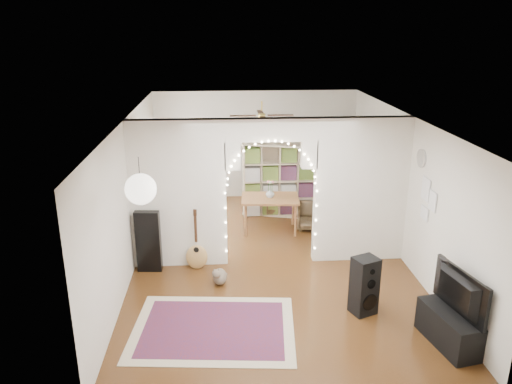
{
  "coord_description": "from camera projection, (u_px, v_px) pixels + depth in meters",
  "views": [
    {
      "loc": [
        -0.87,
        -8.47,
        4.23
      ],
      "look_at": [
        -0.24,
        0.3,
        1.26
      ],
      "focal_mm": 35.0,
      "sensor_mm": 36.0,
      "label": 1
    }
  ],
  "objects": [
    {
      "name": "window",
      "position": [
        145.0,
        161.0,
        10.47
      ],
      "size": [
        0.04,
        1.2,
        1.4
      ],
      "primitive_type": "cube",
      "color": "white",
      "rests_on": "wall_left"
    },
    {
      "name": "ceiling",
      "position": [
        271.0,
        118.0,
        8.56
      ],
      "size": [
        5.0,
        7.5,
        0.02
      ],
      "primitive_type": "cube",
      "color": "white",
      "rests_on": "wall_back"
    },
    {
      "name": "wall_left",
      "position": [
        130.0,
        196.0,
        8.82
      ],
      "size": [
        0.02,
        7.5,
        2.7
      ],
      "primitive_type": "cube",
      "color": "silver",
      "rests_on": "floor"
    },
    {
      "name": "picture_frames",
      "position": [
        427.0,
        200.0,
        8.16
      ],
      "size": [
        0.02,
        0.5,
        0.7
      ],
      "primitive_type": null,
      "color": "white",
      "rests_on": "wall_right"
    },
    {
      "name": "tabby_cat",
      "position": [
        219.0,
        276.0,
        8.51
      ],
      "size": [
        0.35,
        0.54,
        0.36
      ],
      "rotation": [
        0.0,
        0.0,
        -0.38
      ],
      "color": "brown",
      "rests_on": "floor"
    },
    {
      "name": "guitar_case",
      "position": [
        148.0,
        242.0,
        8.85
      ],
      "size": [
        0.44,
        0.18,
        1.14
      ],
      "primitive_type": "cube",
      "rotation": [
        0.0,
        0.0,
        -0.08
      ],
      "color": "black",
      "rests_on": "floor"
    },
    {
      "name": "wall_clock",
      "position": [
        422.0,
        158.0,
        8.35
      ],
      "size": [
        0.03,
        0.31,
        0.31
      ],
      "primitive_type": "cylinder",
      "rotation": [
        0.0,
        1.57,
        0.0
      ],
      "color": "white",
      "rests_on": "wall_right"
    },
    {
      "name": "area_rug",
      "position": [
        214.0,
        328.0,
        7.29
      ],
      "size": [
        2.5,
        1.97,
        0.02
      ],
      "primitive_type": "cube",
      "rotation": [
        0.0,
        0.0,
        -0.09
      ],
      "color": "maroon",
      "rests_on": "floor"
    },
    {
      "name": "floor",
      "position": [
        270.0,
        260.0,
        9.42
      ],
      "size": [
        7.5,
        7.5,
        0.0
      ],
      "primitive_type": "plane",
      "color": "black",
      "rests_on": "ground"
    },
    {
      "name": "fairy_lights",
      "position": [
        271.0,
        184.0,
        8.8
      ],
      "size": [
        1.64,
        0.04,
        1.6
      ],
      "primitive_type": null,
      "color": "#FFEABF",
      "rests_on": "divider_wall"
    },
    {
      "name": "acoustic_guitar",
      "position": [
        196.0,
        247.0,
        8.95
      ],
      "size": [
        0.41,
        0.25,
        0.98
      ],
      "rotation": [
        0.0,
        0.0,
        -0.32
      ],
      "color": "#AD8045",
      "rests_on": "floor"
    },
    {
      "name": "dining_table",
      "position": [
        270.0,
        201.0,
        10.56
      ],
      "size": [
        1.25,
        0.88,
        0.76
      ],
      "rotation": [
        0.0,
        0.0,
        -0.07
      ],
      "color": "brown",
      "rests_on": "floor"
    },
    {
      "name": "wall_back",
      "position": [
        256.0,
        145.0,
        12.53
      ],
      "size": [
        5.0,
        0.02,
        2.7
      ],
      "primitive_type": "cube",
      "color": "silver",
      "rests_on": "floor"
    },
    {
      "name": "ceiling_fan",
      "position": [
        262.0,
        115.0,
        10.54
      ],
      "size": [
        1.1,
        1.1,
        0.3
      ],
      "primitive_type": null,
      "color": "gold",
      "rests_on": "ceiling"
    },
    {
      "name": "wall_right",
      "position": [
        406.0,
        189.0,
        9.15
      ],
      "size": [
        0.02,
        7.5,
        2.7
      ],
      "primitive_type": "cube",
      "color": "silver",
      "rests_on": "floor"
    },
    {
      "name": "dining_chair_right",
      "position": [
        311.0,
        216.0,
        10.81
      ],
      "size": [
        0.69,
        0.7,
        0.56
      ],
      "primitive_type": "imported",
      "rotation": [
        0.0,
        0.0,
        -0.17
      ],
      "color": "brown",
      "rests_on": "floor"
    },
    {
      "name": "divider_wall",
      "position": [
        271.0,
        189.0,
        8.96
      ],
      "size": [
        5.0,
        0.2,
        2.7
      ],
      "color": "silver",
      "rests_on": "floor"
    },
    {
      "name": "wall_front",
      "position": [
        305.0,
        302.0,
        5.44
      ],
      "size": [
        5.0,
        0.02,
        2.7
      ],
      "primitive_type": "cube",
      "color": "silver",
      "rests_on": "floor"
    },
    {
      "name": "dining_chair_left",
      "position": [
        274.0,
        204.0,
        11.72
      ],
      "size": [
        0.56,
        0.57,
        0.45
      ],
      "primitive_type": "imported",
      "rotation": [
        0.0,
        0.0,
        0.19
      ],
      "color": "brown",
      "rests_on": "floor"
    },
    {
      "name": "floor_speaker",
      "position": [
        364.0,
        286.0,
        7.57
      ],
      "size": [
        0.45,
        0.42,
        0.92
      ],
      "rotation": [
        0.0,
        0.0,
        0.39
      ],
      "color": "black",
      "rests_on": "floor"
    },
    {
      "name": "tv",
      "position": [
        454.0,
        293.0,
        6.69
      ],
      "size": [
        0.35,
        1.08,
        0.62
      ],
      "primitive_type": "imported",
      "rotation": [
        0.0,
        0.0,
        1.77
      ],
      "color": "black",
      "rests_on": "media_console"
    },
    {
      "name": "media_console",
      "position": [
        448.0,
        328.0,
        6.87
      ],
      "size": [
        0.59,
        1.06,
        0.5
      ],
      "primitive_type": "cube",
      "rotation": [
        0.0,
        0.0,
        0.2
      ],
      "color": "black",
      "rests_on": "floor"
    },
    {
      "name": "bookcase",
      "position": [
        279.0,
        180.0,
        11.43
      ],
      "size": [
        1.7,
        0.83,
        1.69
      ],
      "primitive_type": "cube",
      "rotation": [
        0.0,
        0.0,
        -0.26
      ],
      "color": "beige",
      "rests_on": "floor"
    },
    {
      "name": "paper_lantern",
      "position": [
        141.0,
        189.0,
        6.3
      ],
      "size": [
        0.4,
        0.4,
        0.4
      ],
      "primitive_type": "sphere",
      "color": "white",
      "rests_on": "ceiling"
    },
    {
      "name": "flower_vase",
      "position": [
        270.0,
        193.0,
        10.51
      ],
      "size": [
        0.19,
        0.19,
        0.19
      ],
      "primitive_type": "imported",
      "rotation": [
        0.0,
        0.0,
        -0.07
      ],
      "color": "silver",
      "rests_on": "dining_table"
    }
  ]
}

